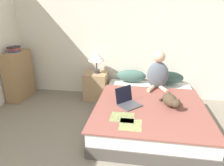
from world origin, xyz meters
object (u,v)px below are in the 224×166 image
Objects in this scene: nightstand at (96,86)px; bookshelf at (19,75)px; person_sitting at (158,73)px; cat_tabby at (171,100)px; pillow_near at (131,76)px; laptop_open at (128,101)px; table_lamp at (96,57)px; pillow_far at (168,78)px; book_stack_top at (14,49)px; bed at (149,112)px.

bookshelf reaches higher than nightstand.
cat_tabby is at bearing -77.82° from person_sitting.
person_sitting reaches higher than pillow_near.
person_sitting is 2.83m from bookshelf.
nightstand is 1.62m from bookshelf.
person_sitting reaches higher than laptop_open.
table_lamp is (-0.72, 1.01, 0.44)m from laptop_open.
person_sitting is at bearing -29.62° from pillow_near.
person_sitting reaches higher than pillow_far.
table_lamp is (0.02, 0.01, 0.61)m from nightstand.
bookshelf is at bearing -174.39° from pillow_far.
laptop_open reaches higher than nightstand.
pillow_far is 3.06m from bookshelf.
person_sitting is 0.79m from cat_tabby.
pillow_far is 1.47m from nightstand.
table_lamp is at bearing 169.67° from person_sitting.
nightstand is 2.16× the size of book_stack_top.
laptop_open is 0.79× the size of nightstand.
pillow_near is 0.85× the size of person_sitting.
bookshelf is at bearing -172.63° from pillow_near.
table_lamp is (-0.70, -0.07, 0.38)m from pillow_near.
bed is at bearing -12.55° from bookshelf.
pillow_far is 0.60× the size of bookshelf.
pillow_far is 1.29m from laptop_open.
pillow_far is at bearing 2.70° from table_lamp.
book_stack_top is at bearing -125.49° from cat_tabby.
bookshelf is 3.86× the size of book_stack_top.
person_sitting reaches higher than bookshelf.
bookshelf is at bearing -179.77° from person_sitting.
pillow_near is 1.07× the size of nightstand.
bed is at bearing -36.99° from nightstand.
table_lamp is 1.64m from book_stack_top.
nightstand is (-0.74, 1.00, -0.17)m from laptop_open.
nightstand is (-1.09, 0.82, 0.09)m from bed.
laptop_open is (0.02, -1.08, -0.07)m from pillow_near.
cat_tabby is 1.20× the size of laptop_open.
cat_tabby reaches higher than bed.
bookshelf is at bearing 167.45° from bed.
bed is 3.49× the size of pillow_near.
laptop_open is (-0.65, -0.04, -0.04)m from cat_tabby.
pillow_far is at bearing 51.95° from person_sitting.
pillow_far is at bearing 0.00° from pillow_near.
cat_tabby is (0.67, -1.04, -0.02)m from pillow_near.
cat_tabby is 0.65m from laptop_open.
bed is at bearing -37.82° from table_lamp.
bookshelf reaches higher than laptop_open.
table_lamp is at bearing 8.17° from bookshelf.
table_lamp reaches higher than bed.
pillow_near is 0.61m from person_sitting.
table_lamp is (-1.37, 0.97, 0.40)m from cat_tabby.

